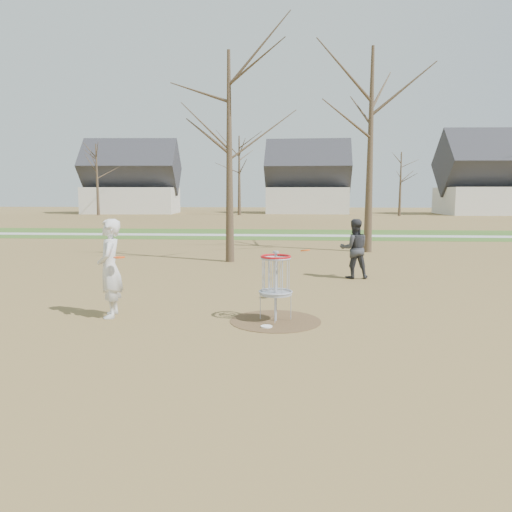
% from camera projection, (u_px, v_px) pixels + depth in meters
% --- Properties ---
extents(ground, '(160.00, 160.00, 0.00)m').
position_uv_depth(ground, '(275.00, 321.00, 9.83)').
color(ground, brown).
rests_on(ground, ground).
extents(green_band, '(160.00, 8.00, 0.01)m').
position_uv_depth(green_band, '(288.00, 234.00, 30.60)').
color(green_band, '#2D5119').
rests_on(green_band, ground).
extents(footpath, '(160.00, 1.50, 0.01)m').
position_uv_depth(footpath, '(288.00, 235.00, 29.61)').
color(footpath, '#9E9E99').
rests_on(footpath, green_band).
extents(dirt_circle, '(1.80, 1.80, 0.01)m').
position_uv_depth(dirt_circle, '(275.00, 321.00, 9.83)').
color(dirt_circle, '#47331E').
rests_on(dirt_circle, ground).
extents(player_standing, '(0.63, 0.82, 1.99)m').
position_uv_depth(player_standing, '(110.00, 268.00, 10.04)').
color(player_standing, silver).
rests_on(player_standing, ground).
extents(player_throwing, '(0.92, 0.76, 1.76)m').
position_uv_depth(player_throwing, '(354.00, 249.00, 14.68)').
color(player_throwing, '#303135').
rests_on(player_throwing, ground).
extents(disc_grounded, '(0.22, 0.22, 0.02)m').
position_uv_depth(disc_grounded, '(267.00, 326.00, 9.35)').
color(disc_grounded, white).
rests_on(disc_grounded, dirt_circle).
extents(discs_in_play, '(3.87, 2.18, 0.11)m').
position_uv_depth(discs_in_play, '(224.00, 253.00, 10.58)').
color(discs_in_play, '#FD4C0D').
rests_on(discs_in_play, ground).
extents(disc_golf_basket, '(0.64, 0.64, 1.35)m').
position_uv_depth(disc_golf_basket, '(276.00, 275.00, 9.71)').
color(disc_golf_basket, '#9EA3AD').
rests_on(disc_golf_basket, ground).
extents(bare_trees, '(52.62, 44.98, 9.00)m').
position_uv_depth(bare_trees, '(311.00, 161.00, 44.42)').
color(bare_trees, '#382B1E').
rests_on(bare_trees, ground).
extents(houses_row, '(56.51, 10.01, 7.26)m').
position_uv_depth(houses_row, '(327.00, 185.00, 61.05)').
color(houses_row, silver).
rests_on(houses_row, ground).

